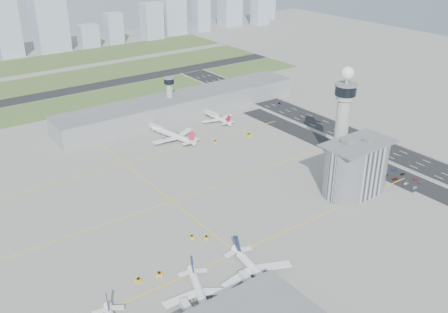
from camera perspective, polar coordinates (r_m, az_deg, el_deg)
ground at (r=281.96m, az=4.21°, el=-5.21°), size 1000.00×1000.00×0.00m
grass_strip_0 at (r=454.84m, az=-16.45°, el=5.89°), size 480.00×50.00×0.08m
grass_strip_1 at (r=523.29m, az=-19.42°, el=7.96°), size 480.00×60.00×0.08m
grass_strip_2 at (r=598.04m, az=-21.85°, el=9.62°), size 480.00×70.00×0.08m
runway at (r=488.36m, az=-18.01°, el=6.99°), size 480.00×22.00×0.10m
highway at (r=359.75m, az=18.40°, el=0.52°), size 28.00×500.00×0.10m
barrier_left at (r=348.95m, az=17.04°, el=0.04°), size 0.60×500.00×1.20m
barrier_right at (r=370.33m, az=19.71°, el=1.12°), size 0.60×500.00×1.20m
landside_road at (r=335.77m, az=17.19°, el=-1.10°), size 18.00×260.00×0.08m
parking_lot at (r=328.20m, az=18.61°, el=-1.93°), size 20.00×44.00×0.10m
taxiway_line_h_0 at (r=241.25m, az=1.45°, el=-10.97°), size 260.00×0.60×0.01m
taxiway_line_h_1 at (r=283.31m, az=-5.98°, el=-5.12°), size 260.00×0.60×0.01m
taxiway_line_h_2 at (r=330.95m, az=-11.28°, el=-0.81°), size 260.00×0.60×0.01m
taxiway_line_v at (r=283.31m, az=-5.98°, el=-5.12°), size 0.60×260.00×0.01m
control_tower at (r=319.27m, az=13.47°, el=4.83°), size 14.00×14.00×64.50m
secondary_tower at (r=403.29m, az=-6.24°, el=7.19°), size 8.60×8.60×31.90m
admin_building at (r=295.09m, az=14.85°, el=-1.22°), size 42.00×24.00×33.50m
terminal_pier at (r=409.90m, az=-4.82°, el=5.94°), size 210.00×32.00×15.80m
airplane_near_b at (r=211.40m, az=-2.65°, el=-15.23°), size 43.56×46.92×10.65m
airplane_near_c at (r=222.98m, az=3.88°, el=-12.65°), size 39.91×45.21×11.49m
airplane_far_a at (r=360.26m, az=-5.87°, el=2.83°), size 45.62×50.76×12.35m
airplane_far_b at (r=393.88m, az=-0.79°, el=4.73°), size 29.21×34.27×9.53m
jet_bridge_near_2 at (r=214.19m, az=3.82°, el=-15.50°), size 5.39×14.31×5.70m
jet_bridge_far_0 at (r=381.19m, az=-8.39°, el=3.43°), size 5.39×14.31×5.70m
jet_bridge_far_1 at (r=404.93m, az=-2.15°, el=5.01°), size 5.39×14.31×5.70m
tug_0 at (r=227.47m, az=-9.77°, el=-13.71°), size 2.83×3.34×1.64m
tug_1 at (r=229.18m, az=-7.42°, el=-13.16°), size 3.70×3.26×1.79m
tug_2 at (r=250.58m, az=-2.03°, el=-9.21°), size 3.34×3.34×1.63m
tug_3 at (r=251.47m, az=-3.69°, el=-9.12°), size 2.71×3.23×1.60m
tug_4 at (r=355.48m, az=-0.99°, el=1.72°), size 2.67×3.29×1.67m
tug_5 at (r=366.77m, az=2.84°, el=2.49°), size 3.17×4.06×2.11m
car_lot_0 at (r=315.35m, az=20.97°, el=-3.34°), size 3.77×1.52×1.28m
car_lot_1 at (r=318.51m, az=20.11°, el=-2.90°), size 3.97×1.72×1.27m
car_lot_2 at (r=321.95m, az=18.96°, el=-2.43°), size 4.24×2.39×1.12m
car_lot_3 at (r=324.53m, az=17.90°, el=-2.03°), size 4.49×2.36×1.24m
car_lot_4 at (r=330.39m, az=16.62°, el=-1.35°), size 3.72×1.74×1.23m
car_lot_5 at (r=331.56m, az=16.10°, el=-1.19°), size 3.76×1.63×1.20m
car_lot_6 at (r=323.55m, az=21.64°, el=-2.72°), size 4.49×2.40×1.20m
car_lot_7 at (r=326.11m, az=21.10°, el=-2.42°), size 4.02×2.04×1.12m
car_lot_8 at (r=329.77m, az=19.76°, el=-1.87°), size 3.56×1.48×1.20m
car_lot_9 at (r=333.74m, az=18.91°, el=-1.40°), size 3.95×1.59×1.28m
car_lot_10 at (r=337.10m, az=17.50°, el=-0.93°), size 4.84×2.72×1.28m
car_lot_11 at (r=341.57m, az=16.64°, el=-0.45°), size 4.66×2.50×1.28m
car_hw_1 at (r=379.77m, az=13.74°, el=2.50°), size 1.41×3.37×1.08m
car_hw_2 at (r=436.73m, az=6.40°, el=6.07°), size 2.25×4.17×1.11m
car_hw_4 at (r=474.76m, az=0.09°, el=7.80°), size 1.55×3.39×1.13m
skyline_bldg_8 at (r=639.15m, az=-23.71°, el=14.08°), size 26.33×21.06×83.39m
skyline_bldg_9 at (r=654.29m, az=-19.28°, el=14.03°), size 36.96×29.57×62.11m
skyline_bldg_10 at (r=663.19m, az=-15.24°, el=13.14°), size 23.01×18.41×27.75m
skyline_bldg_11 at (r=674.93m, az=-12.47°, el=14.11°), size 20.22×16.18×38.97m
skyline_bldg_12 at (r=695.60m, az=-8.26°, el=15.08°), size 26.14×20.92×46.89m
skyline_bldg_13 at (r=722.09m, az=-5.98°, el=16.94°), size 32.26×25.81×81.20m
skyline_bldg_14 at (r=739.95m, az=-2.66°, el=16.75°), size 21.59×17.28×68.75m
skyline_bldg_15 at (r=780.85m, az=0.67°, el=17.02°), size 30.25×24.20×63.40m
skyline_bldg_16 at (r=791.35m, az=4.15°, el=17.36°), size 23.04×18.43×71.56m
skyline_bldg_17 at (r=837.56m, az=4.87°, el=16.72°), size 22.64×18.11×41.06m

